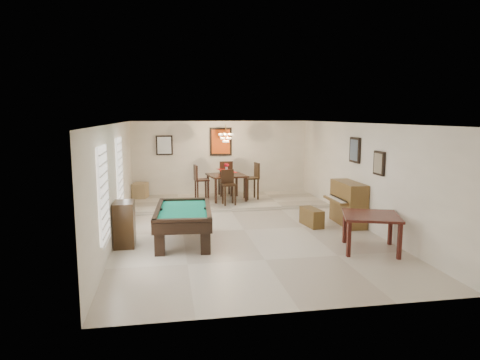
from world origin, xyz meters
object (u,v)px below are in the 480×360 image
object	(u,v)px
corner_bench	(140,190)
upright_piano	(343,203)
piano_bench	(312,217)
dining_chair_east	(251,181)
dining_chair_south	(229,187)
dining_table	(227,185)
dining_chair_north	(225,178)
apothecary_chest	(124,224)
dining_chair_west	(202,183)
square_table	(370,233)
chandelier	(226,134)
pool_table	(184,226)
flower_vase	(227,167)

from	to	relation	value
corner_bench	upright_piano	bearing A→B (deg)	-36.63
piano_bench	dining_chair_east	distance (m)	3.32
dining_chair_south	piano_bench	bearing A→B (deg)	-59.11
corner_bench	dining_table	bearing A→B (deg)	-16.04
dining_chair_north	dining_chair_east	bearing A→B (deg)	131.33
apothecary_chest	dining_chair_north	distance (m)	5.60
dining_chair_west	corner_bench	xyz separation A→B (m)	(-1.94, 0.79, -0.32)
square_table	dining_chair_north	bearing A→B (deg)	110.17
chandelier	upright_piano	bearing A→B (deg)	-49.95
square_table	dining_chair_east	distance (m)	5.50
dining_chair_west	dining_chair_east	world-z (taller)	dining_chair_east
dining_chair_south	pool_table	bearing A→B (deg)	-120.53
square_table	chandelier	xyz separation A→B (m)	(-2.29, 5.24, 1.82)
upright_piano	flower_vase	bearing A→B (deg)	129.19
upright_piano	dining_chair_north	xyz separation A→B (m)	(-2.53, 3.88, 0.16)
corner_bench	dining_chair_north	bearing A→B (deg)	-1.48
dining_chair_south	chandelier	world-z (taller)	chandelier
square_table	upright_piano	bearing A→B (deg)	81.44
chandelier	apothecary_chest	bearing A→B (deg)	-124.36
flower_vase	dining_chair_east	xyz separation A→B (m)	(0.79, -0.02, -0.46)
apothecary_chest	dining_chair_west	world-z (taller)	dining_chair_west
dining_table	upright_piano	bearing A→B (deg)	-50.81
upright_piano	dining_chair_west	distance (m)	4.63
dining_table	dining_chair_south	xyz separation A→B (m)	(-0.04, -0.79, 0.06)
pool_table	upright_piano	world-z (taller)	upright_piano
dining_chair_north	dining_chair_west	distance (m)	1.10
upright_piano	piano_bench	bearing A→B (deg)	179.98
dining_table	dining_chair_north	xyz separation A→B (m)	(0.05, 0.72, 0.12)
corner_bench	chandelier	world-z (taller)	chandelier
upright_piano	chandelier	world-z (taller)	chandelier
dining_chair_south	dining_chair_west	bearing A→B (deg)	127.74
square_table	upright_piano	world-z (taller)	upright_piano
square_table	dining_chair_west	bearing A→B (deg)	119.91
dining_chair_north	pool_table	bearing A→B (deg)	67.62
pool_table	chandelier	size ratio (longest dim) A/B	3.66
flower_vase	dining_chair_east	distance (m)	0.92
apothecary_chest	dining_chair_south	xyz separation A→B (m)	(2.75, 3.32, 0.16)
upright_piano	dining_chair_south	xyz separation A→B (m)	(-2.62, 2.38, 0.09)
apothecary_chest	upright_piano	bearing A→B (deg)	9.91
pool_table	corner_bench	distance (m)	4.97
pool_table	dining_chair_north	size ratio (longest dim) A/B	1.87
pool_table	dining_table	world-z (taller)	dining_table
upright_piano	chandelier	size ratio (longest dim) A/B	2.20
corner_bench	flower_vase	bearing A→B (deg)	-16.04
pool_table	dining_chair_west	xyz separation A→B (m)	(0.74, 4.03, 0.32)
piano_bench	dining_chair_south	xyz separation A→B (m)	(-1.78, 2.38, 0.42)
chandelier	flower_vase	bearing A→B (deg)	66.67
chandelier	piano_bench	bearing A→B (deg)	-60.41
piano_bench	dining_table	xyz separation A→B (m)	(-1.74, 3.17, 0.36)
upright_piano	dining_chair_east	xyz separation A→B (m)	(-1.79, 3.15, 0.15)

